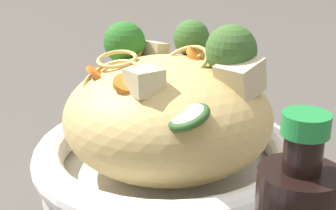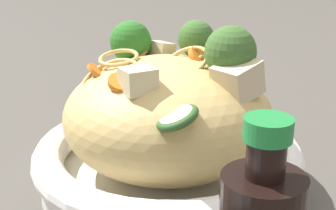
# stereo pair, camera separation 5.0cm
# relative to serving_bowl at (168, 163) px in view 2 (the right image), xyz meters

# --- Properties ---
(ground_plane) EXTENTS (3.00, 3.00, 0.00)m
(ground_plane) POSITION_rel_serving_bowl_xyz_m (0.00, 0.00, -0.03)
(ground_plane) COLOR #4A453F
(serving_bowl) EXTENTS (0.28, 0.28, 0.06)m
(serving_bowl) POSITION_rel_serving_bowl_xyz_m (0.00, 0.00, 0.00)
(serving_bowl) COLOR white
(serving_bowl) RESTS_ON ground_plane
(noodle_heap) EXTENTS (0.21, 0.21, 0.13)m
(noodle_heap) POSITION_rel_serving_bowl_xyz_m (0.00, -0.00, 0.05)
(noodle_heap) COLOR tan
(noodle_heap) RESTS_ON serving_bowl
(broccoli_florets) EXTENTS (0.14, 0.18, 0.08)m
(broccoli_florets) POSITION_rel_serving_bowl_xyz_m (-0.03, -0.00, 0.12)
(broccoli_florets) COLOR #95B771
(broccoli_florets) RESTS_ON serving_bowl
(carrot_coins) EXTENTS (0.14, 0.16, 0.03)m
(carrot_coins) POSITION_rel_serving_bowl_xyz_m (-0.01, -0.00, 0.10)
(carrot_coins) COLOR orange
(carrot_coins) RESTS_ON serving_bowl
(zucchini_slices) EXTENTS (0.21, 0.11, 0.02)m
(zucchini_slices) POSITION_rel_serving_bowl_xyz_m (0.02, 0.01, 0.09)
(zucchini_slices) COLOR beige
(zucchini_slices) RESTS_ON serving_bowl
(chicken_chunks) EXTENTS (0.16, 0.14, 0.04)m
(chicken_chunks) POSITION_rel_serving_bowl_xyz_m (0.01, 0.03, 0.10)
(chicken_chunks) COLOR beige
(chicken_chunks) RESTS_ON serving_bowl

